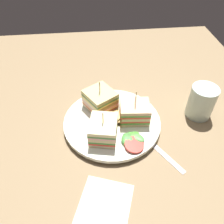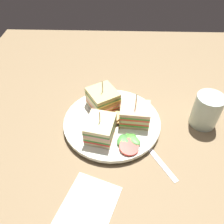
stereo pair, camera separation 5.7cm
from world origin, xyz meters
The scene contains 10 objects.
ground_plane centered at (0.00, 0.00, -0.90)cm, with size 112.48×97.54×1.80cm, color olive.
plate centered at (0.00, 0.00, 1.08)cm, with size 25.11×25.11×1.78cm.
sandwich_wedge_0 centered at (-5.10, 2.58, 4.25)cm, with size 8.53×7.62×8.00cm.
sandwich_wedge_1 centered at (0.00, -5.72, 4.21)cm, with size 6.73×7.94×9.08cm.
sandwich_wedge_2 centered at (5.10, 2.58, 4.49)cm, with size 9.96×9.80×8.83cm.
chip_pile centered at (0.56, -0.67, 2.72)cm, with size 6.26×6.84×1.86cm.
salad_garnish centered at (-7.21, -3.95, 2.39)cm, with size 6.96×6.48×1.44cm.
spoon centered at (-7.36, -9.13, 0.41)cm, with size 12.66×8.62×1.00cm.
napkin centered at (-22.92, 4.35, 0.25)cm, with size 14.35×10.01×0.50cm, color silver.
drinking_glass centered at (1.58, -23.99, 3.88)cm, with size 6.89×6.89×9.01cm.
Camera 2 is at (-40.72, -1.32, 44.65)cm, focal length 36.49 mm.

